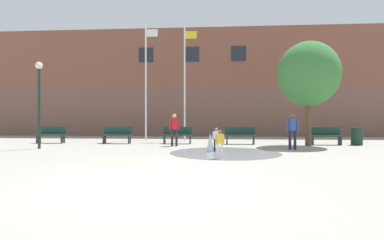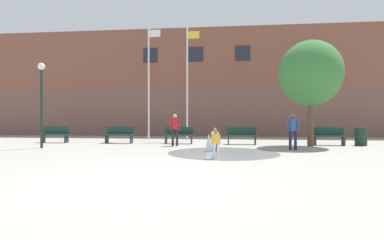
% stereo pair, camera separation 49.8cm
% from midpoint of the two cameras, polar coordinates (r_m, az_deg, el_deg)
% --- Properties ---
extents(ground_plane, '(100.00, 100.00, 0.00)m').
position_cam_midpoint_polar(ground_plane, '(7.05, -11.70, -11.07)').
color(ground_plane, '#9E998E').
extents(library_building, '(36.00, 6.05, 8.24)m').
position_cam_midpoint_polar(library_building, '(25.74, -0.12, 6.48)').
color(library_building, brown).
rests_on(library_building, ground).
extents(splash_fountain, '(4.43, 4.43, 0.77)m').
position_cam_midpoint_polar(splash_fountain, '(12.20, 4.16, -5.56)').
color(splash_fountain, gray).
rests_on(splash_fountain, ground).
extents(park_bench_far_left, '(1.60, 0.44, 0.91)m').
position_cam_midpoint_polar(park_bench_far_left, '(18.49, -25.93, -2.49)').
color(park_bench_far_left, '#28282D').
rests_on(park_bench_far_left, ground).
extents(park_bench_left_of_flagpoles, '(1.60, 0.44, 0.91)m').
position_cam_midpoint_polar(park_bench_left_of_flagpoles, '(16.92, -14.87, -2.72)').
color(park_bench_left_of_flagpoles, '#28282D').
rests_on(park_bench_left_of_flagpoles, ground).
extents(park_bench_center, '(1.60, 0.44, 0.91)m').
position_cam_midpoint_polar(park_bench_center, '(16.30, -3.67, -2.83)').
color(park_bench_center, '#28282D').
rests_on(park_bench_center, ground).
extents(park_bench_near_trashcan, '(1.60, 0.44, 0.91)m').
position_cam_midpoint_polar(park_bench_near_trashcan, '(16.11, 8.28, -2.87)').
color(park_bench_near_trashcan, '#28282D').
rests_on(park_bench_near_trashcan, ground).
extents(park_bench_far_right, '(1.60, 0.44, 0.91)m').
position_cam_midpoint_polar(park_bench_far_right, '(16.91, 23.30, -2.75)').
color(park_bench_far_right, '#28282D').
rests_on(park_bench_far_right, ground).
extents(child_with_pink_shirt, '(0.31, 0.19, 0.99)m').
position_cam_midpoint_polar(child_with_pink_shirt, '(10.30, 3.93, -4.17)').
color(child_with_pink_shirt, silver).
rests_on(child_with_pink_shirt, ground).
extents(child_in_fountain, '(0.31, 0.24, 0.99)m').
position_cam_midpoint_polar(child_in_fountain, '(12.55, 3.51, -3.35)').
color(child_in_fountain, '#1E233D').
rests_on(child_in_fountain, ground).
extents(teen_by_trashcan, '(0.50, 0.36, 1.59)m').
position_cam_midpoint_polar(teen_by_trashcan, '(13.82, 17.62, -1.55)').
color(teen_by_trashcan, '#1E233D').
rests_on(teen_by_trashcan, ground).
extents(adult_watching, '(0.50, 0.39, 1.59)m').
position_cam_midpoint_polar(adult_watching, '(14.89, -4.35, -1.39)').
color(adult_watching, '#28282D').
rests_on(adult_watching, ground).
extents(flagpole_left, '(0.80, 0.10, 7.34)m').
position_cam_midpoint_polar(flagpole_left, '(19.17, -9.45, 7.93)').
color(flagpole_left, silver).
rests_on(flagpole_left, ground).
extents(flagpole_right, '(0.80, 0.10, 7.17)m').
position_cam_midpoint_polar(flagpole_right, '(18.74, -2.08, 7.84)').
color(flagpole_right, silver).
rests_on(flagpole_right, ground).
extents(lamp_post_left_lane, '(0.32, 0.32, 3.94)m').
position_cam_midpoint_polar(lamp_post_left_lane, '(15.41, -27.95, 4.72)').
color(lamp_post_left_lane, '#192D23').
rests_on(lamp_post_left_lane, ground).
extents(trash_can, '(0.56, 0.56, 0.90)m').
position_cam_midpoint_polar(trash_can, '(17.48, 28.18, -2.76)').
color(trash_can, '#193323').
rests_on(trash_can, ground).
extents(street_tree_near_building, '(3.03, 3.03, 5.21)m').
position_cam_midpoint_polar(street_tree_near_building, '(16.07, 20.46, 8.18)').
color(street_tree_near_building, brown).
rests_on(street_tree_near_building, ground).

